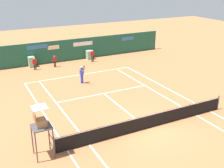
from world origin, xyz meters
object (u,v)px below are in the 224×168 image
Objects in this scene: tennis_ball_by_sideline at (173,99)px; ball_kid_left_post at (35,63)px; player_on_baseline at (82,73)px; tennis_ball_near_service_line at (63,97)px; umpire_chair at (41,125)px; ball_kid_right_post at (55,60)px; ball_kid_centre_post at (92,55)px.

ball_kid_left_post is at bearing 122.27° from tennis_ball_by_sideline.
player_on_baseline reaches higher than tennis_ball_near_service_line.
ball_kid_left_post is at bearing 168.65° from umpire_chair.
player_on_baseline is 1.43× the size of ball_kid_right_post.
ball_kid_right_post is (2.08, -0.00, -0.03)m from ball_kid_left_post.
ball_kid_right_post is (-4.31, 0.00, -0.06)m from ball_kid_centre_post.
player_on_baseline is (5.88, 9.33, -0.94)m from umpire_chair.
ball_kid_centre_post reaches higher than ball_kid_left_post.
tennis_ball_by_sideline is (7.83, -12.40, -0.71)m from ball_kid_left_post.
player_on_baseline is at bearing 92.70° from ball_kid_right_post.
ball_kid_centre_post is (3.54, 5.82, -0.15)m from player_on_baseline.
tennis_ball_near_service_line is at bearing 150.10° from tennis_ball_by_sideline.
tennis_ball_near_service_line is (-6.07, -8.08, -0.75)m from ball_kid_centre_post.
umpire_chair is 42.09× the size of tennis_ball_near_service_line.
tennis_ball_by_sideline is (10.87, 2.75, -1.84)m from umpire_chair.
ball_kid_centre_post is at bearing 53.07° from tennis_ball_near_service_line.
tennis_ball_by_sideline is (1.44, -12.40, -0.75)m from ball_kid_centre_post.
umpire_chair reaches higher than tennis_ball_near_service_line.
ball_kid_left_post is 1.04× the size of ball_kid_right_post.
ball_kid_centre_post is 12.50m from tennis_ball_by_sideline.
ball_kid_left_post is (-2.84, 5.82, -0.19)m from player_on_baseline.
ball_kid_right_post is at bearing 77.68° from tennis_ball_near_service_line.
ball_kid_right_post is 8.29m from tennis_ball_near_service_line.
ball_kid_left_post is at bearing 2.92° from ball_kid_centre_post.
player_on_baseline is 26.22× the size of tennis_ball_by_sideline.
ball_kid_left_post reaches higher than ball_kid_right_post.
tennis_ball_by_sideline is (5.75, -12.40, -0.69)m from ball_kid_right_post.
player_on_baseline reaches higher than ball_kid_centre_post.
player_on_baseline is 3.51m from tennis_ball_near_service_line.
ball_kid_centre_post reaches higher than tennis_ball_near_service_line.
player_on_baseline is at bearing 127.14° from tennis_ball_by_sideline.
ball_kid_left_post is at bearing -4.79° from ball_kid_right_post.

